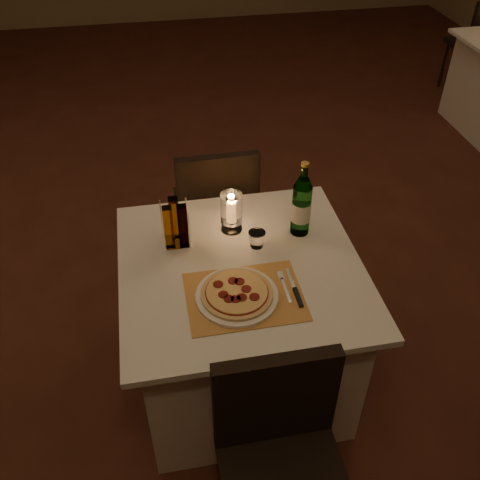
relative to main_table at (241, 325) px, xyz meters
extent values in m
cube|color=#4E2319|center=(-0.26, 0.63, -0.38)|extent=(8.00, 10.00, 0.02)
cube|color=silver|center=(0.00, 0.00, -0.02)|extent=(0.88, 0.88, 0.71)
cube|color=silver|center=(0.00, 0.00, 0.35)|extent=(1.00, 1.00, 0.03)
cube|color=black|center=(0.00, -0.61, 0.32)|extent=(0.42, 0.05, 0.42)
cylinder|color=black|center=(0.17, -0.63, -0.15)|extent=(0.03, 0.03, 0.44)
cube|color=black|center=(0.00, 0.80, 0.09)|extent=(0.42, 0.42, 0.05)
cube|color=black|center=(0.00, 0.62, 0.32)|extent=(0.42, 0.05, 0.42)
cylinder|color=black|center=(0.17, 0.97, -0.15)|extent=(0.03, 0.03, 0.44)
cylinder|color=black|center=(-0.17, 0.97, -0.15)|extent=(0.03, 0.03, 0.44)
cylinder|color=black|center=(0.17, 0.63, -0.15)|extent=(0.03, 0.03, 0.44)
cylinder|color=black|center=(-0.17, 0.63, -0.15)|extent=(0.03, 0.03, 0.44)
cube|color=#C48944|center=(-0.02, -0.18, 0.37)|extent=(0.45, 0.34, 0.00)
cylinder|color=white|center=(-0.05, -0.18, 0.38)|extent=(0.32, 0.32, 0.01)
cylinder|color=#D8B77F|center=(-0.05, -0.18, 0.39)|extent=(0.28, 0.28, 0.01)
cylinder|color=maroon|center=(-0.05, -0.18, 0.40)|extent=(0.24, 0.24, 0.00)
cylinder|color=#EACC7F|center=(-0.05, -0.18, 0.40)|extent=(0.24, 0.24, 0.00)
cylinder|color=maroon|center=(-0.01, -0.18, 0.40)|extent=(0.04, 0.04, 0.00)
cylinder|color=maroon|center=(-0.03, -0.13, 0.40)|extent=(0.04, 0.04, 0.00)
cylinder|color=maroon|center=(-0.05, -0.12, 0.40)|extent=(0.04, 0.04, 0.00)
cylinder|color=maroon|center=(-0.12, -0.13, 0.40)|extent=(0.04, 0.04, 0.00)
cylinder|color=maroon|center=(-0.10, -0.19, 0.40)|extent=(0.04, 0.04, 0.00)
cylinder|color=maroon|center=(-0.09, -0.22, 0.40)|extent=(0.04, 0.04, 0.00)
cylinder|color=maroon|center=(-0.06, -0.22, 0.40)|extent=(0.04, 0.04, 0.00)
cylinder|color=maroon|center=(-0.04, -0.22, 0.40)|extent=(0.04, 0.04, 0.00)
cylinder|color=maroon|center=(0.01, -0.22, 0.40)|extent=(0.04, 0.04, 0.00)
cube|color=silver|center=(0.15, -0.18, 0.37)|extent=(0.01, 0.14, 0.00)
cube|color=silver|center=(0.15, -0.09, 0.37)|extent=(0.02, 0.05, 0.00)
cube|color=black|center=(0.18, -0.23, 0.38)|extent=(0.02, 0.10, 0.01)
cube|color=silver|center=(0.18, -0.12, 0.37)|extent=(0.01, 0.12, 0.00)
cylinder|color=#579B53|center=(0.30, 0.17, 0.49)|extent=(0.08, 0.08, 0.24)
cylinder|color=#579B53|center=(0.30, 0.17, 0.68)|extent=(0.03, 0.03, 0.05)
cylinder|color=gold|center=(0.30, 0.17, 0.71)|extent=(0.03, 0.03, 0.01)
cylinder|color=silver|center=(0.30, 0.17, 0.48)|extent=(0.09, 0.09, 0.09)
cylinder|color=white|center=(0.00, 0.24, 0.37)|extent=(0.09, 0.09, 0.01)
cylinder|color=white|center=(0.00, 0.24, 0.39)|extent=(0.02, 0.02, 0.04)
cylinder|color=white|center=(0.00, 0.24, 0.48)|extent=(0.10, 0.10, 0.14)
cylinder|color=white|center=(0.00, 0.24, 0.47)|extent=(0.03, 0.03, 0.10)
ellipsoid|color=orange|center=(0.00, 0.24, 0.53)|extent=(0.02, 0.02, 0.03)
cube|color=white|center=(-0.24, 0.20, 0.37)|extent=(0.12, 0.12, 0.01)
cylinder|color=white|center=(-0.30, 0.15, 0.46)|extent=(0.01, 0.01, 0.18)
cylinder|color=white|center=(-0.19, 0.15, 0.46)|extent=(0.01, 0.01, 0.18)
cylinder|color=white|center=(-0.30, 0.26, 0.46)|extent=(0.01, 0.01, 0.18)
cylinder|color=white|center=(-0.19, 0.26, 0.46)|extent=(0.01, 0.01, 0.18)
cube|color=#BF8C33|center=(-0.27, 0.17, 0.47)|extent=(0.04, 0.04, 0.20)
cube|color=#3F1E14|center=(-0.21, 0.17, 0.47)|extent=(0.04, 0.04, 0.20)
cube|color=#BF8C33|center=(-0.24, 0.23, 0.47)|extent=(0.04, 0.04, 0.20)
cube|color=black|center=(2.77, 2.88, 0.09)|extent=(0.42, 0.42, 0.05)
cylinder|color=black|center=(2.94, 3.05, -0.15)|extent=(0.03, 0.03, 0.44)
cylinder|color=black|center=(2.60, 3.05, -0.15)|extent=(0.03, 0.03, 0.44)
cylinder|color=black|center=(2.60, 2.71, -0.15)|extent=(0.03, 0.03, 0.44)
camera|label=1|loc=(-0.31, -1.60, 1.85)|focal=40.00mm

